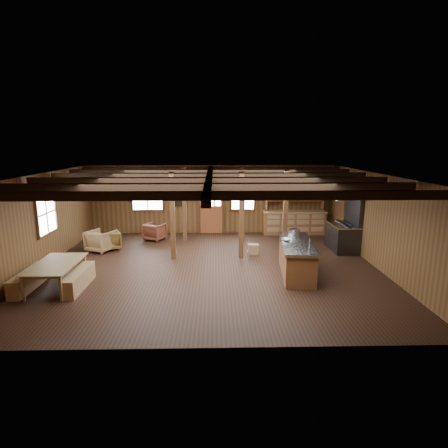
% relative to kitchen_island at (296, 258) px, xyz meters
% --- Properties ---
extents(room, '(10.04, 9.04, 2.84)m').
position_rel_kitchen_island_xyz_m(room, '(-2.47, 0.58, 0.92)').
color(room, black).
rests_on(room, ground).
extents(ceiling_joists, '(9.80, 8.82, 0.18)m').
position_rel_kitchen_island_xyz_m(ceiling_joists, '(-2.47, 0.76, 2.20)').
color(ceiling_joists, black).
rests_on(ceiling_joists, ceiling).
extents(timber_posts, '(3.95, 2.35, 2.80)m').
position_rel_kitchen_island_xyz_m(timber_posts, '(-1.95, 2.66, 0.92)').
color(timber_posts, '#462914').
rests_on(timber_posts, floor).
extents(back_door, '(1.02, 0.08, 2.15)m').
position_rel_kitchen_island_xyz_m(back_door, '(-2.47, 5.03, 0.40)').
color(back_door, brown).
rests_on(back_door, floor).
extents(window_back_left, '(1.32, 0.06, 1.32)m').
position_rel_kitchen_island_xyz_m(window_back_left, '(-5.07, 5.04, 1.12)').
color(window_back_left, white).
rests_on(window_back_left, wall_back).
extents(window_back_right, '(1.02, 0.06, 1.32)m').
position_rel_kitchen_island_xyz_m(window_back_right, '(-1.17, 5.04, 1.12)').
color(window_back_right, white).
rests_on(window_back_right, wall_back).
extents(window_left, '(0.14, 1.24, 1.32)m').
position_rel_kitchen_island_xyz_m(window_left, '(-7.43, 1.08, 1.12)').
color(window_left, white).
rests_on(window_left, wall_back).
extents(notice_boards, '(1.08, 0.03, 0.90)m').
position_rel_kitchen_island_xyz_m(notice_boards, '(-3.97, 5.04, 1.16)').
color(notice_boards, beige).
rests_on(notice_boards, wall_back).
extents(back_counter, '(2.55, 0.60, 2.45)m').
position_rel_kitchen_island_xyz_m(back_counter, '(0.93, 4.79, 0.12)').
color(back_counter, brown).
rests_on(back_counter, floor).
extents(pendant_lamps, '(1.86, 2.36, 0.66)m').
position_rel_kitchen_island_xyz_m(pendant_lamps, '(-4.72, 1.58, 1.77)').
color(pendant_lamps, '#303032').
rests_on(pendant_lamps, ceiling).
extents(pot_rack, '(0.42, 3.00, 0.41)m').
position_rel_kitchen_island_xyz_m(pot_rack, '(0.97, 0.86, 1.83)').
color(pot_rack, '#303032').
rests_on(pot_rack, ceiling).
extents(kitchen_island, '(1.12, 2.57, 1.20)m').
position_rel_kitchen_island_xyz_m(kitchen_island, '(0.00, 0.00, 0.00)').
color(kitchen_island, brown).
rests_on(kitchen_island, floor).
extents(step_stool, '(0.41, 0.30, 0.35)m').
position_rel_kitchen_island_xyz_m(step_stool, '(-1.03, 1.95, -0.30)').
color(step_stool, olive).
rests_on(step_stool, floor).
extents(commercial_range, '(0.82, 1.59, 1.97)m').
position_rel_kitchen_island_xyz_m(commercial_range, '(2.18, 2.42, 0.16)').
color(commercial_range, '#303032').
rests_on(commercial_range, floor).
extents(dining_table, '(1.07, 1.91, 0.67)m').
position_rel_kitchen_island_xyz_m(dining_table, '(-6.37, -0.92, -0.14)').
color(dining_table, olive).
rests_on(dining_table, floor).
extents(bench_wall, '(0.32, 1.69, 0.47)m').
position_rel_kitchen_island_xyz_m(bench_wall, '(-7.12, -0.92, -0.24)').
color(bench_wall, olive).
rests_on(bench_wall, floor).
extents(bench_aisle, '(0.31, 1.68, 0.46)m').
position_rel_kitchen_island_xyz_m(bench_aisle, '(-5.84, -0.92, -0.25)').
color(bench_aisle, olive).
rests_on(bench_aisle, floor).
extents(armchair_a, '(0.94, 0.95, 0.65)m').
position_rel_kitchen_island_xyz_m(armchair_a, '(-6.03, 2.65, -0.15)').
color(armchair_a, brown).
rests_on(armchair_a, floor).
extents(armchair_b, '(0.93, 0.94, 0.65)m').
position_rel_kitchen_island_xyz_m(armchair_b, '(-4.64, 3.94, -0.15)').
color(armchair_b, brown).
rests_on(armchair_b, floor).
extents(armchair_c, '(1.07, 1.08, 0.74)m').
position_rel_kitchen_island_xyz_m(armchair_c, '(-6.27, 2.45, -0.11)').
color(armchair_c, brown).
rests_on(armchair_c, floor).
extents(counter_pot, '(0.32, 0.32, 0.19)m').
position_rel_kitchen_island_xyz_m(counter_pot, '(0.08, 0.80, 0.56)').
color(counter_pot, '#B4B7BC').
rests_on(counter_pot, kitchen_island).
extents(bowl, '(0.33, 0.33, 0.07)m').
position_rel_kitchen_island_xyz_m(bowl, '(-0.30, 0.16, 0.50)').
color(bowl, silver).
rests_on(bowl, kitchen_island).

